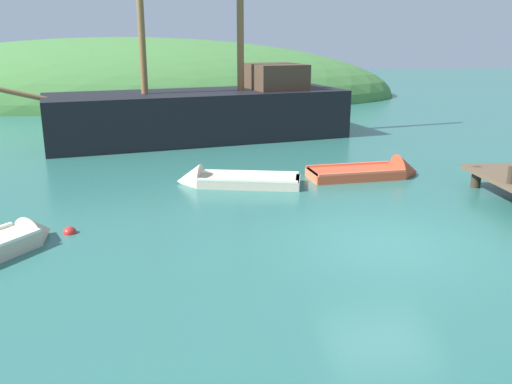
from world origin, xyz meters
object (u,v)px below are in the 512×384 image
rowboat_outer_left (226,182)px  buoy_red (70,233)px  sailing_ship (203,120)px  rowboat_center (376,174)px  buoy_white (198,175)px

rowboat_outer_left → buoy_red: bearing=56.9°
sailing_ship → rowboat_center: bearing=113.0°
buoy_red → sailing_ship: bearing=73.7°
rowboat_center → rowboat_outer_left: size_ratio=0.96×
buoy_white → sailing_ship: bearing=87.0°
buoy_white → buoy_red: 5.99m
sailing_ship → buoy_white: bearing=73.4°
rowboat_center → buoy_red: 9.75m
buoy_white → rowboat_center: bearing=-8.7°
rowboat_outer_left → buoy_white: rowboat_outer_left is taller
sailing_ship → buoy_white: 6.44m
sailing_ship → rowboat_center: size_ratio=4.08×
rowboat_center → rowboat_outer_left: rowboat_center is taller
rowboat_center → buoy_white: 5.79m
rowboat_outer_left → buoy_white: size_ratio=14.00×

